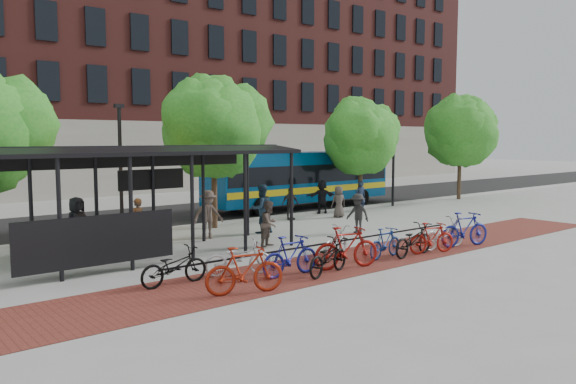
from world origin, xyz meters
TOP-DOWN VIEW (x-y plane):
  - ground at (0.00, 0.00)m, footprint 160.00×160.00m
  - asphalt_street at (0.00, 8.00)m, footprint 160.00×8.00m
  - curb at (0.00, 4.00)m, footprint 160.00×0.25m
  - brick_strip at (-2.00, -5.00)m, footprint 24.00×3.00m
  - bike_rack_rail at (-3.30, -4.10)m, footprint 12.00×0.05m
  - building_brick at (10.00, 26.00)m, footprint 55.00×14.00m
  - bus_shelter at (-8.13, -0.48)m, footprint 10.60×3.07m
  - tree_b at (-2.90, 3.35)m, footprint 5.15×4.20m
  - tree_c at (6.09, 3.35)m, footprint 4.66×3.80m
  - tree_d at (15.10, 3.35)m, footprint 5.39×4.40m
  - lamp_post_left at (-7.00, 3.60)m, footprint 0.35×0.20m
  - lamp_post_right at (9.00, 3.60)m, footprint 0.35×0.20m
  - bus at (4.33, 6.23)m, footprint 11.37×2.78m
  - bike_0 at (-8.87, -4.14)m, footprint 1.91×0.70m
  - bike_1 at (-7.92, -5.98)m, footprint 2.06×1.15m
  - bike_2 at (-6.97, -4.31)m, footprint 1.99×1.30m
  - bike_3 at (-5.91, -5.32)m, footprint 1.92×0.56m
  - bike_4 at (-4.98, -5.85)m, footprint 2.02×1.16m
  - bike_5 at (-4.06, -5.66)m, footprint 2.18×1.15m
  - bike_6 at (-3.05, -4.16)m, footprint 1.93×1.34m
  - bike_7 at (-2.05, -5.41)m, footprint 1.69×0.65m
  - bike_8 at (-1.10, -5.77)m, footprint 2.05×0.89m
  - bike_9 at (-0.28, -5.89)m, footprint 1.81×1.00m
  - bike_10 at (0.67, -5.69)m, footprint 2.11×0.84m
  - bike_11 at (1.59, -5.91)m, footprint 2.15×1.10m
  - pedestrian_0 at (-9.31, 1.84)m, footprint 1.07×0.90m
  - pedestrian_1 at (-7.14, 1.91)m, footprint 0.67×0.50m
  - pedestrian_2 at (-2.24, 0.97)m, footprint 1.01×0.81m
  - pedestrian_3 at (-4.59, 1.21)m, footprint 1.29×0.86m
  - pedestrian_4 at (1.00, 3.06)m, footprint 0.93×0.46m
  - pedestrian_5 at (3.70, 3.80)m, footprint 1.67×0.90m
  - pedestrian_6 at (3.34, 2.21)m, footprint 0.85×0.68m
  - pedestrian_7 at (5.75, 3.05)m, footprint 0.66×0.52m
  - pedestrian_8 at (-3.72, -1.50)m, footprint 0.97×0.89m
  - pedestrian_9 at (0.78, -1.50)m, footprint 0.74×1.11m

SIDE VIEW (x-z plane):
  - ground at x=0.00m, z-range 0.00..0.00m
  - bike_rack_rail at x=-3.30m, z-range -0.47..0.47m
  - brick_strip at x=-2.00m, z-range 0.00..0.01m
  - asphalt_street at x=0.00m, z-range 0.00..0.01m
  - curb at x=0.00m, z-range 0.00..0.12m
  - bike_6 at x=-3.05m, z-range 0.00..0.96m
  - bike_7 at x=-2.05m, z-range 0.00..0.99m
  - bike_2 at x=-6.97m, z-range 0.00..0.99m
  - bike_0 at x=-8.87m, z-range 0.00..1.00m
  - bike_4 at x=-4.98m, z-range 0.00..1.00m
  - bike_8 at x=-1.10m, z-range 0.00..1.05m
  - bike_9 at x=-0.28m, z-range 0.00..1.05m
  - bike_10 at x=0.67m, z-range 0.00..1.09m
  - bike_3 at x=-5.91m, z-range 0.00..1.15m
  - bike_1 at x=-7.92m, z-range 0.00..1.19m
  - bike_11 at x=1.59m, z-range 0.00..1.24m
  - bike_5 at x=-4.06m, z-range 0.00..1.26m
  - pedestrian_6 at x=3.34m, z-range 0.00..1.52m
  - pedestrian_4 at x=1.00m, z-range 0.00..1.53m
  - pedestrian_9 at x=0.78m, z-range 0.00..1.60m
  - pedestrian_7 at x=5.75m, z-range 0.00..1.61m
  - pedestrian_8 at x=-3.72m, z-range 0.00..1.63m
  - pedestrian_1 at x=-7.14m, z-range 0.00..1.67m
  - pedestrian_5 at x=3.70m, z-range 0.00..1.72m
  - pedestrian_3 at x=-4.59m, z-range 0.00..1.86m
  - pedestrian_0 at x=-9.31m, z-range 0.00..1.87m
  - pedestrian_2 at x=-2.24m, z-range 0.00..1.98m
  - bus at x=4.33m, z-range 0.23..3.29m
  - lamp_post_left at x=-7.00m, z-range 0.18..5.31m
  - lamp_post_right at x=9.00m, z-range 0.18..5.31m
  - bus_shelter at x=-8.13m, z-range 1.20..4.80m
  - tree_c at x=6.09m, z-range 1.09..7.02m
  - tree_b at x=-2.90m, z-range 1.22..7.69m
  - tree_d at x=15.10m, z-range 1.19..7.74m
  - building_brick at x=10.00m, z-range 0.00..20.00m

